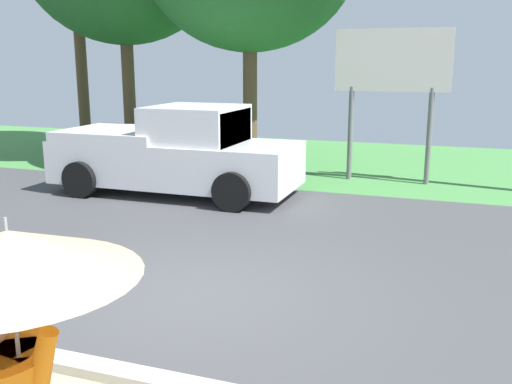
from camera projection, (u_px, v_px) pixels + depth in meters
The scene contains 3 objects.
ground_plane at pixel (270, 232), 9.83m from camera, with size 40.00×22.00×0.20m.
pickup_truck at pixel (177, 153), 12.25m from camera, with size 5.20×2.28×1.88m.
roadside_billboard at pixel (392, 71), 13.08m from camera, with size 2.60×0.12×3.50m.
Camera 1 is at (2.93, -6.02, 2.81)m, focal length 40.49 mm.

